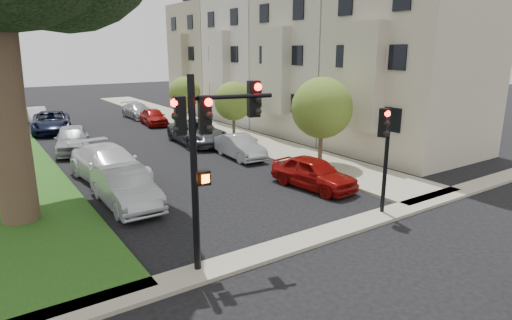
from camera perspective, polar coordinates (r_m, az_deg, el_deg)
ground at (r=12.61m, az=13.20°, el=-13.67°), size 140.00×140.00×0.00m
sidewalk_right at (r=35.31m, az=-8.23°, el=4.93°), size 3.50×44.00×0.12m
sidewalk_cross at (r=13.85m, az=7.08°, el=-10.42°), size 60.00×1.00×0.12m
house_a at (r=25.89m, az=20.31°, el=16.04°), size 7.70×7.55×15.97m
house_b at (r=30.94m, az=8.60°, el=16.36°), size 7.70×7.55×15.97m
house_c at (r=36.83m, az=0.39°, el=16.21°), size 7.70×7.55×15.97m
house_d at (r=43.23m, az=-5.46°, el=15.90°), size 7.70×7.55×15.97m
small_tree_a at (r=21.61m, az=8.77°, el=6.86°), size 3.05×3.05×4.58m
small_tree_b at (r=28.45m, az=-3.02°, el=7.85°), size 2.57×2.57×3.85m
small_tree_c at (r=35.09m, az=-9.46°, el=8.88°), size 2.52×2.52×3.79m
traffic_signal_main at (r=11.05m, az=-6.54°, el=2.85°), size 2.59×0.78×5.30m
traffic_signal_secondary at (r=15.59m, az=16.82°, el=2.38°), size 0.53×0.43×3.95m
car_parked_0 at (r=18.68m, az=7.67°, el=-1.69°), size 2.15×4.24×1.38m
car_parked_1 at (r=23.71m, az=-2.16°, el=1.80°), size 1.57×3.97×1.29m
car_parked_2 at (r=27.50m, az=-7.78°, el=3.68°), size 2.89×5.58×1.50m
car_parked_3 at (r=35.13m, az=-13.50°, el=5.64°), size 2.02×4.08×1.34m
car_parked_4 at (r=39.12m, az=-15.45°, el=6.36°), size 1.91×4.49×1.29m
car_parked_5 at (r=17.15m, az=-17.03°, el=-3.48°), size 1.61×4.58×1.51m
car_parked_6 at (r=20.59m, az=-19.02°, el=-0.53°), size 2.84×5.73×1.60m
car_parked_7 at (r=27.12m, az=-23.29°, el=2.56°), size 2.78×4.93×1.58m
car_parked_8 at (r=34.49m, az=-25.62°, el=4.62°), size 3.42×5.88×1.54m
car_parked_9 at (r=39.45m, az=-27.15°, el=5.33°), size 1.46×3.89×1.27m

